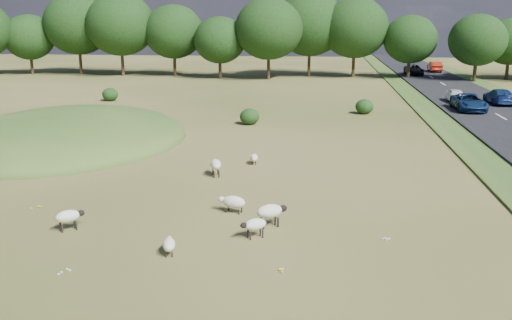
{
  "coord_description": "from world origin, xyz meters",
  "views": [
    {
      "loc": [
        5.37,
        -24.49,
        8.2
      ],
      "look_at": [
        2.0,
        4.0,
        1.0
      ],
      "focal_mm": 40.0,
      "sensor_mm": 36.0,
      "label": 1
    }
  ],
  "objects": [
    {
      "name": "sheep_0",
      "position": [
        -4.47,
        -4.28,
        0.58
      ],
      "size": [
        1.11,
        1.02,
        0.83
      ],
      "rotation": [
        0.0,
        0.0,
        0.7
      ],
      "color": "beige",
      "rests_on": "ground"
    },
    {
      "name": "mound",
      "position": [
        -12.0,
        12.0,
        0.0
      ],
      "size": [
        16.0,
        20.0,
        4.0
      ],
      "primitive_type": "ellipsoid",
      "color": "#33561E",
      "rests_on": "ground"
    },
    {
      "name": "car_2",
      "position": [
        18.1,
        27.02,
        0.97
      ],
      "size": [
        2.39,
        5.18,
        1.44
      ],
      "primitive_type": "imported",
      "color": "navy",
      "rests_on": "road"
    },
    {
      "name": "sheep_4",
      "position": [
        3.41,
        -2.97,
        0.66
      ],
      "size": [
        1.34,
        1.03,
        0.95
      ],
      "rotation": [
        0.0,
        0.0,
        0.5
      ],
      "color": "beige",
      "rests_on": "ground"
    },
    {
      "name": "sheep_5",
      "position": [
        -0.17,
        4.21,
        0.64
      ],
      "size": [
        0.81,
        1.31,
        0.91
      ],
      "rotation": [
        0.0,
        0.0,
        1.84
      ],
      "color": "beige",
      "rests_on": "ground"
    },
    {
      "name": "car_3",
      "position": [
        18.1,
        32.15,
        0.88
      ],
      "size": [
        1.49,
        3.71,
        1.27
      ],
      "primitive_type": "imported",
      "color": "white",
      "rests_on": "road"
    },
    {
      "name": "sheep_6",
      "position": [
        0.08,
        -6.11,
        0.37
      ],
      "size": [
        0.64,
        1.07,
        0.59
      ],
      "rotation": [
        0.0,
        0.0,
        1.82
      ],
      "color": "beige",
      "rests_on": "ground"
    },
    {
      "name": "car_1",
      "position": [
        18.1,
        59.32,
        0.94
      ],
      "size": [
        2.3,
        5.0,
        1.39
      ],
      "primitive_type": "imported",
      "color": "black",
      "rests_on": "road"
    },
    {
      "name": "road",
      "position": [
        20.0,
        30.0,
        0.12
      ],
      "size": [
        8.0,
        150.0,
        0.25
      ],
      "primitive_type": "cube",
      "color": "black",
      "rests_on": "ground"
    },
    {
      "name": "treeline",
      "position": [
        -1.06,
        55.44,
        6.57
      ],
      "size": [
        96.28,
        14.66,
        11.7
      ],
      "color": "black",
      "rests_on": "ground"
    },
    {
      "name": "car_4",
      "position": [
        21.9,
        31.43,
        0.96
      ],
      "size": [
        1.98,
        4.87,
        1.41
      ],
      "primitive_type": "imported",
      "rotation": [
        0.0,
        0.0,
        3.14
      ],
      "color": "navy",
      "rests_on": "road"
    },
    {
      "name": "sheep_2",
      "position": [
        1.63,
        -1.4,
        0.47
      ],
      "size": [
        1.34,
        0.86,
        0.74
      ],
      "rotation": [
        0.0,
        0.0,
        2.83
      ],
      "color": "beige",
      "rests_on": "ground"
    },
    {
      "name": "shrubs",
      "position": [
        -2.68,
        25.33,
        0.64
      ],
      "size": [
        26.51,
        12.88,
        1.31
      ],
      "color": "black",
      "rests_on": "ground"
    },
    {
      "name": "sheep_3",
      "position": [
        1.52,
        7.0,
        0.36
      ],
      "size": [
        0.53,
        1.02,
        0.57
      ],
      "rotation": [
        0.0,
        0.0,
        4.83
      ],
      "color": "beige",
      "rests_on": "ground"
    },
    {
      "name": "ground",
      "position": [
        0.0,
        20.0,
        0.0
      ],
      "size": [
        160.0,
        160.0,
        0.0
      ],
      "primitive_type": "plane",
      "color": "#374716",
      "rests_on": "ground"
    },
    {
      "name": "car_5",
      "position": [
        21.9,
        64.4,
        1.0
      ],
      "size": [
        1.59,
        4.55,
        1.5
      ],
      "primitive_type": "imported",
      "rotation": [
        0.0,
        0.0,
        3.14
      ],
      "color": "maroon",
      "rests_on": "road"
    },
    {
      "name": "sheep_1",
      "position": [
        2.92,
        -4.23,
        0.54
      ],
      "size": [
        1.09,
        0.86,
        0.78
      ],
      "rotation": [
        0.0,
        0.0,
        3.69
      ],
      "color": "beige",
      "rests_on": "ground"
    }
  ]
}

